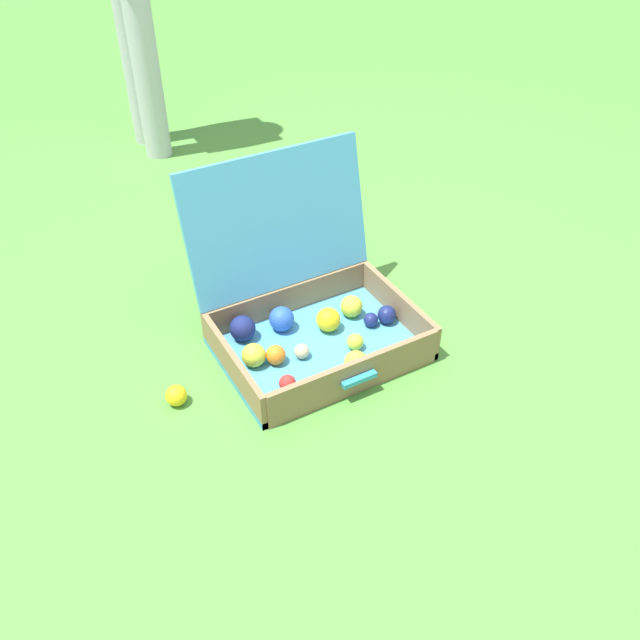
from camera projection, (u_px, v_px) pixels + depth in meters
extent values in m
plane|color=#4C8C38|center=(316.00, 351.00, 2.12)|extent=(16.00, 16.00, 0.00)
cube|color=#4799C6|center=(320.00, 348.00, 2.11)|extent=(0.60, 0.43, 0.03)
cube|color=olive|center=(233.00, 368.00, 1.97)|extent=(0.02, 0.43, 0.12)
cube|color=olive|center=(398.00, 308.00, 2.19)|extent=(0.02, 0.43, 0.12)
cube|color=olive|center=(355.00, 377.00, 1.94)|extent=(0.57, 0.02, 0.12)
cube|color=olive|center=(289.00, 301.00, 2.22)|extent=(0.57, 0.02, 0.12)
cube|color=#4799C6|center=(278.00, 221.00, 2.09)|extent=(0.60, 0.12, 0.42)
cube|color=teal|center=(359.00, 379.00, 1.92)|extent=(0.11, 0.02, 0.02)
sphere|color=#CCDB38|center=(355.00, 342.00, 2.08)|extent=(0.05, 0.05, 0.05)
sphere|color=orange|center=(276.00, 355.00, 2.02)|extent=(0.06, 0.06, 0.06)
sphere|color=#CCDB38|center=(254.00, 355.00, 2.01)|extent=(0.07, 0.07, 0.07)
sphere|color=navy|center=(243.00, 328.00, 2.10)|extent=(0.08, 0.08, 0.08)
sphere|color=#CCDB38|center=(352.00, 306.00, 2.20)|extent=(0.07, 0.07, 0.07)
sphere|color=yellow|center=(328.00, 320.00, 2.14)|extent=(0.08, 0.08, 0.08)
sphere|color=navy|center=(370.00, 319.00, 2.17)|extent=(0.05, 0.05, 0.05)
sphere|color=blue|center=(282.00, 319.00, 2.14)|extent=(0.08, 0.08, 0.08)
sphere|color=#CCDB38|center=(356.00, 362.00, 1.99)|extent=(0.07, 0.07, 0.07)
sphere|color=#D1B784|center=(302.00, 351.00, 2.05)|extent=(0.05, 0.05, 0.05)
sphere|color=red|center=(287.00, 383.00, 1.94)|extent=(0.05, 0.05, 0.05)
sphere|color=navy|center=(387.00, 315.00, 2.18)|extent=(0.06, 0.06, 0.06)
sphere|color=yellow|center=(176.00, 395.00, 1.93)|extent=(0.06, 0.06, 0.06)
cylinder|color=#B2B2B7|center=(134.00, 55.00, 3.10)|extent=(0.12, 0.12, 0.83)
cylinder|color=#B2B2B7|center=(146.00, 67.00, 2.97)|extent=(0.12, 0.12, 0.83)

